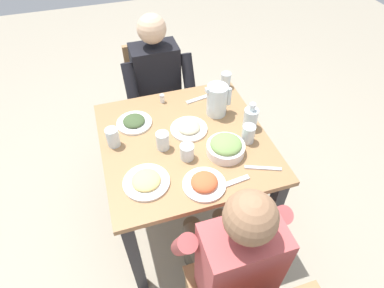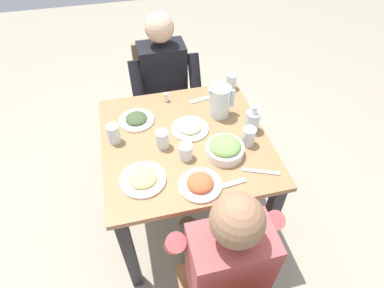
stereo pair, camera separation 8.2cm
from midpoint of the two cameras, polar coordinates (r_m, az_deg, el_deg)
name	(u,v)px [view 1 (the left image)]	position (r m, az deg, el deg)	size (l,w,h in m)	color
ground_plane	(186,214)	(2.34, -2.05, -12.47)	(8.00, 8.00, 0.00)	#9E937F
dining_table	(185,155)	(1.84, -2.56, -2.01)	(0.90, 0.90, 0.76)	#997047
chair_far	(156,93)	(2.55, -7.49, 9.12)	(0.40, 0.40, 0.86)	#997047
diner_near	(229,252)	(1.50, 5.08, -18.85)	(0.48, 0.53, 1.16)	#B24C4C
diner_far	(160,92)	(2.30, -6.75, 9.19)	(0.48, 0.53, 1.16)	black
water_pitcher	(217,100)	(1.85, 3.26, 7.89)	(0.16, 0.12, 0.19)	silver
salad_bowl	(226,147)	(1.65, 4.68, -0.55)	(0.20, 0.20, 0.09)	white
plate_beans	(189,128)	(1.79, -1.88, 2.88)	(0.21, 0.21, 0.04)	white
plate_dolmas	(134,122)	(1.86, -11.63, 3.91)	(0.20, 0.20, 0.04)	white
plate_rice_curry	(204,183)	(1.52, 0.67, -7.07)	(0.21, 0.21, 0.06)	white
plate_fries	(146,181)	(1.55, -9.75, -6.63)	(0.23, 0.23, 0.04)	white
water_glass_near_left	(248,134)	(1.72, 8.76, 1.79)	(0.07, 0.07, 0.10)	silver
water_glass_far_right	(187,152)	(1.62, -2.36, -1.45)	(0.07, 0.07, 0.09)	silver
water_glass_by_pitcher	(163,141)	(1.67, -6.70, 0.56)	(0.07, 0.07, 0.10)	silver
water_glass_near_right	(113,137)	(1.74, -15.40, 1.14)	(0.07, 0.07, 0.11)	silver
water_glass_far_left	(226,80)	(2.11, 4.97, 11.39)	(0.06, 0.06, 0.10)	silver
oil_carafe	(250,119)	(1.80, 9.19, 4.43)	(0.08, 0.08, 0.16)	silver
salt_shaker	(162,98)	(1.99, -6.59, 8.15)	(0.03, 0.03, 0.05)	white
fork_near	(199,99)	(2.01, 0.02, 8.12)	(0.17, 0.03, 0.01)	silver
knife_near	(263,168)	(1.63, 11.27, -4.30)	(0.18, 0.02, 0.01)	silver
fork_far	(233,182)	(1.55, 5.95, -6.89)	(0.17, 0.03, 0.01)	silver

